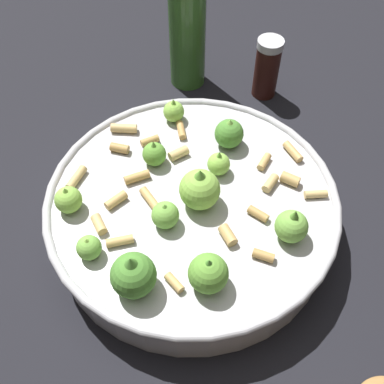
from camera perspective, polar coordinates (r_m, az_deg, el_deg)
The scene contains 4 objects.
ground_plane at distance 0.59m, azimuth 0.00°, elevation -4.04°, with size 2.40×2.40×0.00m, color black.
cooking_pan at distance 0.56m, azimuth -0.07°, elevation -2.11°, with size 0.35×0.35×0.11m.
pepper_shaker at distance 0.74m, azimuth 9.21°, elevation 14.86°, with size 0.04×0.04×0.10m.
olive_oil_bottle at distance 0.73m, azimuth -0.59°, elevation 19.77°, with size 0.06×0.06×0.24m.
Camera 1 is at (-0.21, 0.26, 0.49)m, focal length 43.32 mm.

